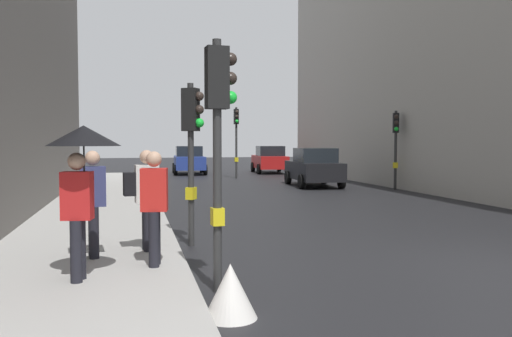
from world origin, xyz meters
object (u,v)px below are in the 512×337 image
at_px(car_red_sedan, 270,159).
at_px(warning_sign_triangle, 230,291).
at_px(pedestrian_in_red_jacket, 154,203).
at_px(traffic_light_near_left, 219,119).
at_px(pedestrian_with_grey_backpack, 90,197).
at_px(pedestrian_with_black_backpack, 144,194).
at_px(traffic_light_near_right, 192,134).
at_px(pedestrian_with_umbrella, 82,159).
at_px(car_blue_van, 189,160).
at_px(car_dark_suv, 314,167).
at_px(traffic_light_mid_street, 396,135).
at_px(traffic_light_far_median, 236,129).

xyz_separation_m(car_red_sedan, warning_sign_triangle, (-7.68, -27.80, -0.55)).
distance_m(car_red_sedan, pedestrian_in_red_jacket, 26.94).
height_order(traffic_light_near_left, pedestrian_with_grey_backpack, traffic_light_near_left).
xyz_separation_m(car_red_sedan, pedestrian_in_red_jacket, (-8.46, -25.58, 0.25)).
relative_size(traffic_light_near_left, pedestrian_with_black_backpack, 1.96).
bearing_deg(traffic_light_near_right, pedestrian_with_umbrella, -121.97).
bearing_deg(warning_sign_triangle, pedestrian_in_red_jacket, 109.40).
relative_size(car_red_sedan, car_blue_van, 1.01).
relative_size(pedestrian_in_red_jacket, warning_sign_triangle, 2.72).
bearing_deg(car_blue_van, car_dark_suv, -66.57).
relative_size(traffic_light_near_right, pedestrian_with_black_backpack, 1.82).
bearing_deg(pedestrian_with_umbrella, car_red_sedan, 70.19).
xyz_separation_m(traffic_light_mid_street, pedestrian_in_red_jacket, (-10.65, -12.59, -1.20)).
bearing_deg(car_blue_van, pedestrian_with_umbrella, -99.08).
xyz_separation_m(traffic_light_mid_street, pedestrian_with_umbrella, (-11.64, -13.27, -0.49)).
xyz_separation_m(traffic_light_near_right, pedestrian_with_umbrella, (-1.83, -2.93, -0.38)).
bearing_deg(warning_sign_triangle, car_red_sedan, 74.56).
xyz_separation_m(traffic_light_near_left, warning_sign_triangle, (-0.05, -1.13, -2.07)).
distance_m(traffic_light_mid_street, car_red_sedan, 13.25).
xyz_separation_m(car_dark_suv, pedestrian_with_umbrella, (-8.84, -15.74, 0.96)).
xyz_separation_m(traffic_light_mid_street, car_blue_van, (-7.43, 13.12, -1.45)).
relative_size(traffic_light_far_median, car_dark_suv, 0.92).
bearing_deg(car_blue_van, warning_sign_triangle, -94.99).
distance_m(pedestrian_with_black_backpack, pedestrian_in_red_jacket, 1.21).
xyz_separation_m(traffic_light_mid_street, traffic_light_near_right, (-9.82, -10.34, -0.10)).
height_order(traffic_light_near_right, traffic_light_far_median, traffic_light_far_median).
xyz_separation_m(car_blue_van, car_dark_suv, (4.62, -10.66, 0.00)).
distance_m(traffic_light_near_left, pedestrian_with_black_backpack, 2.78).
bearing_deg(pedestrian_with_black_backpack, traffic_light_near_right, 47.46).
xyz_separation_m(traffic_light_mid_street, pedestrian_with_grey_backpack, (-11.65, -11.76, -1.16)).
distance_m(traffic_light_near_left, traffic_light_far_median, 22.53).
bearing_deg(pedestrian_with_umbrella, car_dark_suv, 60.68).
bearing_deg(traffic_light_mid_street, car_blue_van, 119.50).
height_order(pedestrian_with_umbrella, pedestrian_in_red_jacket, pedestrian_with_umbrella).
bearing_deg(car_red_sedan, pedestrian_with_grey_backpack, -110.93).
bearing_deg(pedestrian_in_red_jacket, traffic_light_mid_street, 49.77).
bearing_deg(traffic_light_mid_street, warning_sign_triangle, -123.67).
xyz_separation_m(traffic_light_near_left, car_blue_van, (2.39, 26.80, -1.51)).
distance_m(pedestrian_with_black_backpack, warning_sign_triangle, 3.64).
distance_m(traffic_light_near_right, warning_sign_triangle, 4.85).
bearing_deg(pedestrian_with_grey_backpack, traffic_light_near_left, -46.21).
bearing_deg(traffic_light_far_median, pedestrian_in_red_jacket, -104.33).
xyz_separation_m(traffic_light_far_median, car_dark_suv, (2.48, -5.92, -1.85)).
height_order(car_red_sedan, pedestrian_in_red_jacket, pedestrian_in_red_jacket).
bearing_deg(pedestrian_with_black_backpack, pedestrian_in_red_jacket, -84.24).
bearing_deg(pedestrian_with_grey_backpack, traffic_light_mid_street, 45.27).
relative_size(car_red_sedan, pedestrian_in_red_jacket, 2.45).
bearing_deg(pedestrian_with_black_backpack, pedestrian_with_grey_backpack, -156.61).
xyz_separation_m(traffic_light_mid_street, warning_sign_triangle, (-9.86, -14.81, -2.00)).
bearing_deg(traffic_light_near_left, car_dark_suv, 66.54).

